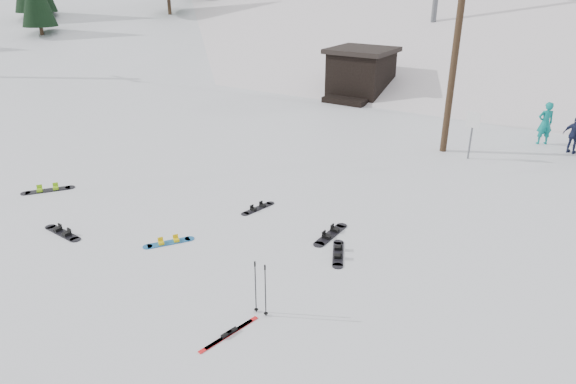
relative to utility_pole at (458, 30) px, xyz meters
The scene contains 18 objects.
ground 14.90m from the utility_pole, 98.13° to the right, with size 200.00×200.00×0.00m, color white.
ski_slope 44.31m from the utility_pole, 92.79° to the left, with size 60.00×75.00×45.00m, color white.
ridge_left 53.35m from the utility_pole, 138.18° to the left, with size 34.00×85.00×38.00m, color white.
treeline_left 44.65m from the utility_pole, 144.16° to the left, with size 20.00×64.00×10.00m, color black, non-canonical shape.
treeline_crest 72.18m from the utility_pole, 91.59° to the left, with size 50.00×6.00×10.00m, color black, non-canonical shape.
utility_pole is the anchor object (origin of this frame).
trail_sign 3.60m from the utility_pole, 21.04° to the right, with size 0.50×0.09×1.85m.
lift_hut 10.40m from the utility_pole, 135.24° to the left, with size 3.40×4.10×2.75m.
hero_snowboard 13.03m from the utility_pole, 108.42° to the right, with size 0.88×1.18×0.10m.
hero_skis 14.40m from the utility_pole, 90.52° to the right, with size 0.36×1.49×0.08m.
ski_poles 13.35m from the utility_pole, 89.92° to the right, with size 0.34×0.09×1.24m.
board_scatter_a 15.14m from the utility_pole, 117.82° to the right, with size 1.53×0.38×0.11m.
board_scatter_b 10.18m from the utility_pole, 109.95° to the right, with size 0.45×1.29×0.09m.
board_scatter_c 15.52m from the utility_pole, 131.31° to the right, with size 1.11×1.41×0.12m.
board_scatter_d 10.70m from the utility_pole, 88.54° to the right, with size 0.81×1.35×0.10m.
board_scatter_f 9.98m from the utility_pole, 92.63° to the right, with size 0.31×1.61×0.11m.
skier_teal 5.87m from the utility_pole, 44.43° to the left, with size 0.65×0.43×1.78m, color #0C7874.
skier_navy 6.39m from the utility_pole, 29.50° to the left, with size 0.88×0.37×1.50m, color #181E3C.
Camera 1 is at (7.33, -5.97, 6.70)m, focal length 32.00 mm.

